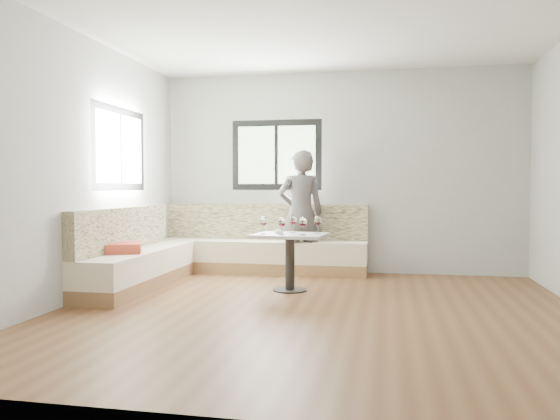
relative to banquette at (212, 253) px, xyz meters
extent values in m
cube|color=brown|center=(1.59, -1.63, -0.33)|extent=(5.00, 5.00, 0.01)
cube|color=white|center=(1.59, -1.63, 2.47)|extent=(5.00, 5.00, 0.01)
cube|color=#B7B7B2|center=(1.59, 0.87, 1.07)|extent=(5.00, 0.01, 2.80)
cube|color=#B7B7B2|center=(1.59, -4.13, 1.07)|extent=(5.00, 0.01, 2.80)
cube|color=#B7B7B2|center=(-0.91, -1.63, 1.07)|extent=(0.01, 5.00, 2.80)
cube|color=black|center=(0.69, 0.86, 1.32)|extent=(1.30, 0.02, 1.00)
cube|color=black|center=(-0.90, -0.73, 1.32)|extent=(0.02, 1.30, 1.00)
cube|color=olive|center=(0.54, 0.60, -0.25)|extent=(2.90, 0.55, 0.16)
cube|color=#F6EACC|center=(0.54, 0.60, -0.03)|extent=(2.90, 0.55, 0.29)
cube|color=beige|center=(0.54, 0.80, 0.37)|extent=(2.90, 0.14, 0.50)
cube|color=olive|center=(-0.64, -0.80, -0.25)|extent=(0.55, 2.25, 0.16)
cube|color=#F6EACC|center=(-0.64, -0.80, -0.03)|extent=(0.55, 2.25, 0.29)
cube|color=beige|center=(-0.84, -0.80, 0.37)|extent=(0.14, 2.25, 0.50)
cube|color=#D6462A|center=(-0.66, -1.12, 0.17)|extent=(0.49, 0.49, 0.11)
cylinder|color=black|center=(1.16, -0.65, -0.32)|extent=(0.39, 0.39, 0.02)
cylinder|color=black|center=(1.16, -0.65, -0.02)|extent=(0.11, 0.11, 0.62)
cube|color=silver|center=(1.16, -0.65, 0.31)|extent=(0.86, 0.70, 0.04)
imported|color=#504A4B|center=(1.10, 0.51, 0.51)|extent=(0.71, 0.57, 1.69)
cylinder|color=white|center=(1.02, -0.63, 0.35)|extent=(0.10, 0.10, 0.04)
sphere|color=black|center=(1.04, -0.62, 0.36)|extent=(0.02, 0.02, 0.02)
sphere|color=black|center=(1.01, -0.63, 0.36)|extent=(0.02, 0.02, 0.02)
sphere|color=black|center=(1.03, -0.65, 0.36)|extent=(0.02, 0.02, 0.02)
cylinder|color=white|center=(0.87, -0.77, 0.33)|extent=(0.07, 0.07, 0.01)
cylinder|color=white|center=(0.87, -0.77, 0.38)|extent=(0.01, 0.01, 0.09)
ellipsoid|color=white|center=(0.87, -0.77, 0.47)|extent=(0.09, 0.09, 0.11)
cylinder|color=#400309|center=(0.87, -0.77, 0.45)|extent=(0.06, 0.06, 0.02)
cylinder|color=white|center=(1.10, -0.84, 0.33)|extent=(0.07, 0.07, 0.01)
cylinder|color=white|center=(1.10, -0.84, 0.38)|extent=(0.01, 0.01, 0.09)
ellipsoid|color=white|center=(1.10, -0.84, 0.47)|extent=(0.09, 0.09, 0.11)
cylinder|color=#400309|center=(1.10, -0.84, 0.45)|extent=(0.06, 0.06, 0.02)
cylinder|color=white|center=(1.33, -0.81, 0.33)|extent=(0.07, 0.07, 0.01)
cylinder|color=white|center=(1.33, -0.81, 0.38)|extent=(0.01, 0.01, 0.09)
ellipsoid|color=white|center=(1.33, -0.81, 0.47)|extent=(0.09, 0.09, 0.11)
cylinder|color=#400309|center=(1.33, -0.81, 0.45)|extent=(0.06, 0.06, 0.02)
cylinder|color=white|center=(1.17, -0.55, 0.33)|extent=(0.07, 0.07, 0.01)
cylinder|color=white|center=(1.17, -0.55, 0.38)|extent=(0.01, 0.01, 0.09)
ellipsoid|color=white|center=(1.17, -0.55, 0.47)|extent=(0.09, 0.09, 0.11)
cylinder|color=#400309|center=(1.17, -0.55, 0.45)|extent=(0.06, 0.06, 0.02)
cylinder|color=white|center=(1.47, -0.57, 0.33)|extent=(0.07, 0.07, 0.01)
cylinder|color=white|center=(1.47, -0.57, 0.38)|extent=(0.01, 0.01, 0.09)
ellipsoid|color=white|center=(1.47, -0.57, 0.47)|extent=(0.09, 0.09, 0.11)
cylinder|color=#400309|center=(1.47, -0.57, 0.45)|extent=(0.06, 0.06, 0.02)
camera|label=1|loc=(2.24, -6.78, 0.86)|focal=35.00mm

